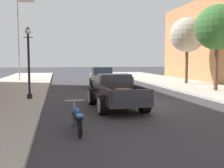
% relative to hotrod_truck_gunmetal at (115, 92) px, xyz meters
% --- Properties ---
extents(ground_plane, '(140.00, 140.00, 0.00)m').
position_rel_hotrod_truck_gunmetal_xyz_m(ground_plane, '(1.16, 0.66, -0.75)').
color(ground_plane, '#333338').
extents(hotrod_truck_gunmetal, '(2.32, 4.99, 1.58)m').
position_rel_hotrod_truck_gunmetal_xyz_m(hotrod_truck_gunmetal, '(0.00, 0.00, 0.00)').
color(hotrod_truck_gunmetal, '#333338').
rests_on(hotrod_truck_gunmetal, ground).
extents(motorcycle_parked, '(0.62, 2.12, 0.93)m').
position_rel_hotrod_truck_gunmetal_xyz_m(motorcycle_parked, '(-2.08, -4.12, -0.31)').
color(motorcycle_parked, black).
rests_on(motorcycle_parked, ground).
extents(car_background_silver, '(2.06, 4.39, 1.65)m').
position_rel_hotrod_truck_gunmetal_xyz_m(car_background_silver, '(0.99, 10.11, 0.01)').
color(car_background_silver, '#B7B7BC').
rests_on(car_background_silver, ground).
extents(street_lamp_near, '(0.50, 0.32, 3.85)m').
position_rel_hotrod_truck_gunmetal_xyz_m(street_lamp_near, '(-4.14, 2.79, 1.63)').
color(street_lamp_near, black).
rests_on(street_lamp_near, sidewalk_left).
extents(flagpole, '(1.74, 0.16, 9.16)m').
position_rel_hotrod_truck_gunmetal_xyz_m(flagpole, '(-6.21, 16.90, 5.02)').
color(flagpole, '#B2B2B7').
rests_on(flagpole, sidewalk_left).
extents(street_tree_nearest, '(3.07, 3.07, 5.82)m').
position_rel_hotrod_truck_gunmetal_xyz_m(street_tree_nearest, '(8.09, 4.60, 3.66)').
color(street_tree_nearest, brown).
rests_on(street_tree_nearest, sidewalk_right).
extents(street_tree_second, '(3.07, 3.07, 5.83)m').
position_rel_hotrod_truck_gunmetal_xyz_m(street_tree_second, '(8.69, 10.27, 3.67)').
color(street_tree_second, brown).
rests_on(street_tree_second, sidewalk_right).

